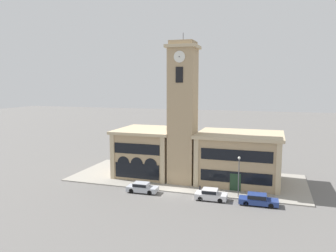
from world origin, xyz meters
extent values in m
plane|color=#605E5B|center=(0.00, 0.00, 0.00)|extent=(300.00, 300.00, 0.00)
cube|color=gray|center=(0.00, 7.32, 0.07)|extent=(36.43, 14.64, 0.15)
cube|color=tan|center=(0.00, 5.00, 10.07)|extent=(3.81, 3.81, 20.15)
cube|color=tan|center=(0.00, 5.00, 20.37)|extent=(4.51, 4.51, 0.45)
cube|color=tan|center=(0.00, 5.00, 20.90)|extent=(3.51, 3.51, 0.60)
cylinder|color=#4C4C51|center=(0.00, 5.00, 21.80)|extent=(0.10, 0.10, 1.20)
cylinder|color=silver|center=(0.00, 3.04, 18.83)|extent=(1.64, 0.10, 1.64)
cylinder|color=black|center=(0.00, 2.97, 18.83)|extent=(0.13, 0.04, 0.13)
cylinder|color=silver|center=(-1.96, 5.00, 18.83)|extent=(0.10, 1.64, 1.64)
cylinder|color=black|center=(-2.03, 5.00, 18.83)|extent=(0.04, 0.13, 0.13)
cube|color=black|center=(0.00, 3.05, 16.31)|extent=(1.07, 0.10, 2.20)
cube|color=tan|center=(-6.72, 7.87, 3.60)|extent=(9.02, 9.55, 7.21)
cube|color=tan|center=(-6.72, 7.87, 7.43)|extent=(9.72, 10.25, 0.45)
cube|color=tan|center=(-10.88, 3.03, 3.60)|extent=(0.70, 0.16, 7.21)
cube|color=tan|center=(-2.56, 3.03, 3.60)|extent=(0.70, 0.16, 7.21)
cube|color=black|center=(-6.72, 3.05, 5.19)|extent=(7.39, 0.10, 1.59)
cube|color=black|center=(-6.72, 3.05, 1.73)|extent=(7.21, 0.10, 2.31)
cylinder|color=black|center=(-8.97, 3.04, 2.88)|extent=(1.98, 0.06, 1.98)
cylinder|color=black|center=(-6.72, 3.04, 2.88)|extent=(1.98, 0.06, 1.98)
cylinder|color=black|center=(-4.46, 3.04, 2.88)|extent=(1.98, 0.06, 1.98)
cube|color=tan|center=(8.21, 7.87, 3.59)|extent=(12.01, 9.55, 7.19)
cube|color=tan|center=(8.21, 7.87, 7.41)|extent=(12.71, 10.25, 0.45)
cube|color=tan|center=(2.56, 3.03, 3.59)|extent=(0.70, 0.16, 7.19)
cube|color=tan|center=(13.86, 3.03, 3.59)|extent=(0.70, 0.16, 7.19)
cube|color=black|center=(8.21, 3.05, 5.17)|extent=(9.85, 0.10, 1.58)
cube|color=#1E3823|center=(8.21, 3.04, 1.29)|extent=(1.50, 0.12, 2.59)
cube|color=black|center=(8.21, 3.05, 2.07)|extent=(9.85, 0.10, 1.61)
cube|color=#B2B7C1|center=(-4.05, -1.24, 0.52)|extent=(4.36, 1.87, 0.67)
cube|color=#B2B7C1|center=(-4.22, -1.24, 1.12)|extent=(2.12, 1.62, 0.53)
cube|color=black|center=(-4.22, -1.24, 1.12)|extent=(2.04, 1.65, 0.40)
cylinder|color=black|center=(-2.74, -0.44, 0.33)|extent=(0.67, 0.24, 0.66)
cylinder|color=black|center=(-2.69, -1.95, 0.33)|extent=(0.67, 0.24, 0.66)
cylinder|color=black|center=(-5.41, -0.53, 0.33)|extent=(0.67, 0.24, 0.66)
cylinder|color=black|center=(-5.36, -2.04, 0.33)|extent=(0.67, 0.24, 0.66)
cube|color=silver|center=(5.61, -1.24, 0.53)|extent=(4.14, 2.00, 0.72)
cube|color=silver|center=(5.44, -1.24, 1.17)|extent=(2.01, 1.74, 0.54)
cube|color=black|center=(5.44, -1.24, 1.17)|extent=(1.94, 1.78, 0.41)
cylinder|color=black|center=(6.85, -0.37, 0.31)|extent=(0.63, 0.24, 0.62)
cylinder|color=black|center=(6.90, -2.02, 0.31)|extent=(0.63, 0.24, 0.62)
cylinder|color=black|center=(4.31, -0.46, 0.31)|extent=(0.63, 0.24, 0.62)
cylinder|color=black|center=(4.37, -2.10, 0.31)|extent=(0.63, 0.24, 0.62)
cube|color=navy|center=(11.56, -1.24, 0.50)|extent=(4.84, 1.93, 0.64)
cube|color=navy|center=(11.36, -1.24, 1.11)|extent=(2.35, 1.67, 0.59)
cube|color=black|center=(11.36, -1.24, 1.11)|extent=(2.26, 1.70, 0.44)
cylinder|color=black|center=(13.01, -0.41, 0.33)|extent=(0.66, 0.24, 0.65)
cylinder|color=black|center=(13.06, -1.96, 0.33)|extent=(0.66, 0.24, 0.65)
cylinder|color=black|center=(10.05, -0.51, 0.33)|extent=(0.66, 0.24, 0.65)
cylinder|color=black|center=(10.10, -2.06, 0.33)|extent=(0.66, 0.24, 0.65)
cylinder|color=#4C4C51|center=(8.89, 0.62, 2.69)|extent=(0.12, 0.12, 5.08)
sphere|color=silver|center=(8.89, 0.62, 5.41)|extent=(0.36, 0.36, 0.36)
cylinder|color=black|center=(3.74, 0.49, 0.60)|extent=(0.18, 0.18, 0.90)
sphere|color=black|center=(3.74, 0.49, 1.13)|extent=(0.16, 0.16, 0.16)
camera|label=1|loc=(12.94, -42.05, 14.89)|focal=35.00mm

